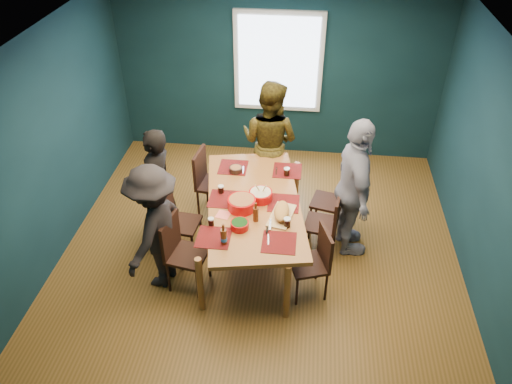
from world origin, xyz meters
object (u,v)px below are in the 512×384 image
at_px(person_far_left, 157,187).
at_px(chair_right_mid, 328,220).
at_px(bowl_dumpling, 261,195).
at_px(dining_table, 254,206).
at_px(chair_left_near, 180,248).
at_px(chair_right_near, 316,258).
at_px(chair_left_mid, 175,217).
at_px(person_near_left, 155,228).
at_px(cutting_board, 281,212).
at_px(person_right, 354,189).
at_px(bowl_salad, 242,203).
at_px(bowl_herbs, 240,225).
at_px(chair_right_far, 334,198).
at_px(chair_left_far, 208,178).
at_px(person_back, 270,141).

bearing_deg(person_far_left, chair_right_mid, 106.74).
bearing_deg(bowl_dumpling, dining_table, -148.37).
height_order(dining_table, chair_left_near, chair_left_near).
distance_m(dining_table, chair_right_near, 0.98).
height_order(chair_left_mid, bowl_dumpling, bowl_dumpling).
bearing_deg(person_near_left, chair_left_near, 99.42).
relative_size(bowl_dumpling, cutting_board, 0.47).
relative_size(person_near_left, cutting_board, 2.65).
bearing_deg(chair_left_near, chair_right_near, 12.26).
bearing_deg(bowl_dumpling, person_right, 9.71).
bearing_deg(dining_table, person_far_left, 161.10).
xyz_separation_m(chair_right_mid, bowl_dumpling, (-0.83, -0.09, 0.37)).
bearing_deg(chair_left_mid, chair_right_near, -10.62).
bearing_deg(chair_left_near, chair_left_mid, 119.91).
bearing_deg(chair_left_near, bowl_salad, 45.65).
distance_m(bowl_dumpling, cutting_board, 0.40).
distance_m(person_right, bowl_herbs, 1.48).
bearing_deg(bowl_dumpling, chair_right_near, -41.57).
xyz_separation_m(dining_table, person_far_left, (-1.23, 0.18, 0.06)).
bearing_deg(chair_left_near, bowl_herbs, 19.13).
height_order(bowl_salad, bowl_herbs, bowl_salad).
distance_m(chair_left_near, chair_right_near, 1.55).
relative_size(chair_left_mid, chair_left_near, 0.96).
relative_size(chair_right_far, person_far_left, 0.55).
relative_size(chair_right_far, chair_right_near, 0.99).
distance_m(person_far_left, bowl_herbs, 1.33).
height_order(chair_left_far, person_back, person_back).
xyz_separation_m(person_right, bowl_salad, (-1.30, -0.39, -0.03)).
bearing_deg(chair_right_mid, person_right, 29.67).
bearing_deg(person_near_left, bowl_salad, 129.57).
bearing_deg(chair_left_far, bowl_herbs, -56.47).
height_order(person_far_left, bowl_dumpling, person_far_left).
bearing_deg(person_back, bowl_salad, 105.40).
relative_size(chair_left_near, person_right, 0.51).
relative_size(person_back, person_near_left, 1.12).
xyz_separation_m(chair_left_near, chair_right_far, (1.76, 1.21, -0.03)).
bearing_deg(chair_left_mid, person_right, 13.45).
bearing_deg(person_back, dining_table, 109.90).
bearing_deg(chair_left_far, person_near_left, -94.92).
height_order(chair_right_near, cutting_board, cutting_board).
bearing_deg(chair_left_far, chair_left_near, -84.23).
distance_m(chair_left_far, chair_left_near, 1.41).
xyz_separation_m(chair_left_near, bowl_herbs, (0.68, 0.10, 0.32)).
relative_size(chair_left_mid, cutting_board, 1.50).
height_order(person_near_left, cutting_board, person_near_left).
relative_size(chair_right_near, bowl_salad, 2.68).
height_order(person_near_left, bowl_dumpling, person_near_left).
xyz_separation_m(chair_left_mid, chair_right_far, (1.96, 0.65, -0.01)).
relative_size(person_far_left, bowl_salad, 4.83).
xyz_separation_m(chair_right_mid, bowl_salad, (-1.03, -0.29, 0.38)).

